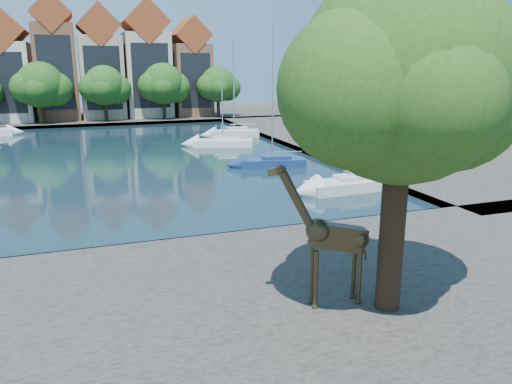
# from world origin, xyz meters

# --- Properties ---
(ground) EXTENTS (160.00, 160.00, 0.00)m
(ground) POSITION_xyz_m (0.00, 0.00, 0.00)
(ground) COLOR #38332B
(ground) RESTS_ON ground
(water_basin) EXTENTS (38.00, 50.00, 0.08)m
(water_basin) POSITION_xyz_m (0.00, 24.00, 0.04)
(water_basin) COLOR black
(water_basin) RESTS_ON ground
(near_quay) EXTENTS (50.00, 14.00, 0.50)m
(near_quay) POSITION_xyz_m (0.00, -7.00, 0.25)
(near_quay) COLOR #47423D
(near_quay) RESTS_ON ground
(far_quay) EXTENTS (60.00, 16.00, 0.50)m
(far_quay) POSITION_xyz_m (0.00, 56.00, 0.25)
(far_quay) COLOR #47423D
(far_quay) RESTS_ON ground
(right_quay) EXTENTS (14.00, 52.00, 0.50)m
(right_quay) POSITION_xyz_m (25.00, 24.00, 0.25)
(right_quay) COLOR #47423D
(right_quay) RESTS_ON ground
(plane_tree) EXTENTS (8.32, 6.40, 10.62)m
(plane_tree) POSITION_xyz_m (7.62, -9.01, 7.67)
(plane_tree) COLOR #332114
(plane_tree) RESTS_ON near_quay
(townhouse_west_inner) EXTENTS (6.43, 9.18, 15.15)m
(townhouse_west_inner) POSITION_xyz_m (-10.50, 55.99, 7.35)
(townhouse_west_inner) COLOR silver
(townhouse_west_inner) RESTS_ON far_quay
(townhouse_center) EXTENTS (5.44, 9.18, 16.93)m
(townhouse_center) POSITION_xyz_m (-4.00, 55.99, 8.36)
(townhouse_center) COLOR brown
(townhouse_center) RESTS_ON far_quay
(townhouse_east_inner) EXTENTS (5.94, 9.18, 15.79)m
(townhouse_east_inner) POSITION_xyz_m (2.00, 55.99, 7.73)
(townhouse_east_inner) COLOR tan
(townhouse_east_inner) RESTS_ON far_quay
(townhouse_east_mid) EXTENTS (6.43, 9.18, 16.65)m
(townhouse_east_mid) POSITION_xyz_m (8.50, 55.99, 8.10)
(townhouse_east_mid) COLOR beige
(townhouse_east_mid) RESTS_ON far_quay
(townhouse_east_end) EXTENTS (5.44, 9.18, 14.43)m
(townhouse_east_end) POSITION_xyz_m (15.00, 55.99, 7.11)
(townhouse_east_end) COLOR brown
(townhouse_east_end) RESTS_ON far_quay
(far_tree_mid_west) EXTENTS (7.80, 6.00, 8.00)m
(far_tree_mid_west) POSITION_xyz_m (-5.89, 50.49, 5.29)
(far_tree_mid_west) COLOR #332114
(far_tree_mid_west) RESTS_ON far_quay
(far_tree_mid_east) EXTENTS (7.02, 5.40, 7.52)m
(far_tree_mid_east) POSITION_xyz_m (2.10, 50.49, 5.13)
(far_tree_mid_east) COLOR #332114
(far_tree_mid_east) RESTS_ON far_quay
(far_tree_east) EXTENTS (7.54, 5.80, 7.84)m
(far_tree_east) POSITION_xyz_m (10.11, 50.49, 5.24)
(far_tree_east) COLOR #332114
(far_tree_east) RESTS_ON far_quay
(far_tree_far_east) EXTENTS (6.76, 5.20, 7.36)m
(far_tree_far_east) POSITION_xyz_m (18.09, 50.49, 5.08)
(far_tree_far_east) COLOR #332114
(far_tree_far_east) RESTS_ON far_quay
(giraffe_statue) EXTENTS (3.36, 0.73, 4.79)m
(giraffe_statue) POSITION_xyz_m (5.79, -8.13, 2.85)
(giraffe_statue) COLOR #3A2F1D
(giraffe_statue) RESTS_ON near_quay
(sailboat_right_a) EXTENTS (6.08, 2.46, 11.90)m
(sailboat_right_a) POSITION_xyz_m (15.00, 6.51, 0.66)
(sailboat_right_a) COLOR silver
(sailboat_right_a) RESTS_ON water_basin
(sailboat_right_b) EXTENTS (5.56, 2.77, 11.35)m
(sailboat_right_b) POSITION_xyz_m (13.02, 15.67, 0.60)
(sailboat_right_b) COLOR navy
(sailboat_right_b) RESTS_ON water_basin
(sailboat_right_c) EXTENTS (6.28, 3.77, 8.10)m
(sailboat_right_c) POSITION_xyz_m (12.00, 26.86, 0.57)
(sailboat_right_c) COLOR silver
(sailboat_right_c) RESTS_ON water_basin
(sailboat_right_d) EXTENTS (5.69, 2.70, 10.97)m
(sailboat_right_d) POSITION_xyz_m (15.00, 32.68, 0.71)
(sailboat_right_d) COLOR silver
(sailboat_right_d) RESTS_ON water_basin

